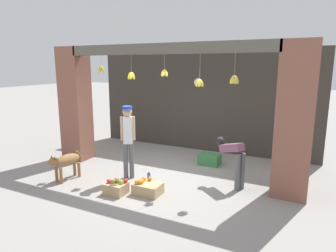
{
  "coord_description": "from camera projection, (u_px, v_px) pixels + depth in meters",
  "views": [
    {
      "loc": [
        3.18,
        -5.99,
        2.66
      ],
      "look_at": [
        0.0,
        0.4,
        1.19
      ],
      "focal_mm": 32.0,
      "sensor_mm": 36.0,
      "label": 1
    }
  ],
  "objects": [
    {
      "name": "worker_stooping",
      "position": [
        233.0,
        156.0,
        6.54
      ],
      "size": [
        0.74,
        0.53,
        1.04
      ],
      "rotation": [
        0.0,
        0.0,
        1.05
      ],
      "color": "#56565B",
      "rests_on": "ground_plane"
    },
    {
      "name": "water_bottle",
      "position": [
        149.0,
        178.0,
        6.84
      ],
      "size": [
        0.08,
        0.08,
        0.24
      ],
      "color": "#2D60AD",
      "rests_on": "ground_plane"
    },
    {
      "name": "shop_back_wall",
      "position": [
        201.0,
        101.0,
        9.25
      ],
      "size": [
        6.98,
        0.12,
        3.12
      ],
      "primitive_type": "cube",
      "color": "#38332D",
      "rests_on": "ground_plane"
    },
    {
      "name": "produce_box_green",
      "position": [
        210.0,
        159.0,
        8.08
      ],
      "size": [
        0.54,
        0.43,
        0.28
      ],
      "primitive_type": "cube",
      "color": "#387A42",
      "rests_on": "ground_plane"
    },
    {
      "name": "wall_clock",
      "position": [
        198.0,
        82.0,
        9.11
      ],
      "size": [
        0.27,
        0.03,
        0.27
      ],
      "color": "black"
    },
    {
      "name": "shop_pillar_left",
      "position": [
        76.0,
        104.0,
        8.36
      ],
      "size": [
        0.7,
        0.6,
        3.12
      ],
      "primitive_type": "cube",
      "color": "brown",
      "rests_on": "ground_plane"
    },
    {
      "name": "shop_pillar_right",
      "position": [
        295.0,
        121.0,
        5.88
      ],
      "size": [
        0.7,
        0.6,
        3.12
      ],
      "primitive_type": "cube",
      "color": "brown",
      "rests_on": "ground_plane"
    },
    {
      "name": "fruit_crate_oranges",
      "position": [
        147.0,
        188.0,
        6.25
      ],
      "size": [
        0.56,
        0.42,
        0.31
      ],
      "color": "tan",
      "rests_on": "ground_plane"
    },
    {
      "name": "dog",
      "position": [
        66.0,
        161.0,
        6.94
      ],
      "size": [
        0.35,
        0.98,
        0.67
      ],
      "rotation": [
        0.0,
        0.0,
        -1.69
      ],
      "color": "olive",
      "rests_on": "ground_plane"
    },
    {
      "name": "fruit_crate_apples",
      "position": [
        116.0,
        188.0,
        6.25
      ],
      "size": [
        0.44,
        0.36,
        0.32
      ],
      "color": "tan",
      "rests_on": "ground_plane"
    },
    {
      "name": "shopkeeper",
      "position": [
        128.0,
        136.0,
        6.95
      ],
      "size": [
        0.32,
        0.32,
        1.73
      ],
      "rotation": [
        0.0,
        0.0,
        3.62
      ],
      "color": "#56565B",
      "rests_on": "ground_plane"
    },
    {
      "name": "ground_plane",
      "position": [
        161.0,
        177.0,
        7.17
      ],
      "size": [
        60.0,
        60.0,
        0.0
      ],
      "primitive_type": "plane",
      "color": "gray"
    },
    {
      "name": "storefront_awning",
      "position": [
        163.0,
        50.0,
        6.68
      ],
      "size": [
        5.08,
        0.27,
        0.96
      ],
      "color": "#5B564C"
    }
  ]
}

